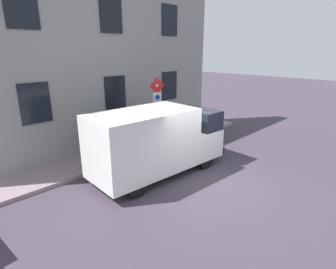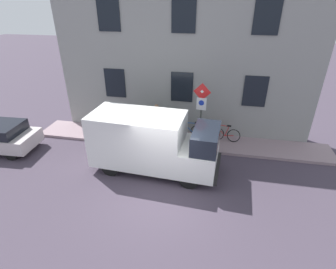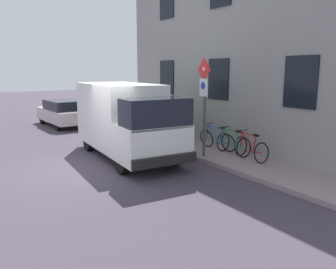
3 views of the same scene
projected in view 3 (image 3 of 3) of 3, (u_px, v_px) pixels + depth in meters
name	position (u px, v px, depth m)	size (l,w,h in m)	color
ground_plane	(91.00, 169.00, 10.56)	(80.00, 80.00, 0.00)	#413745
sidewalk_slab	(198.00, 149.00, 12.77)	(1.80, 14.86, 0.14)	gray
building_facade	(227.00, 38.00, 12.68)	(0.75, 12.86, 8.23)	gray
sign_post_stacked	(204.00, 93.00, 11.08)	(0.18, 0.56, 3.11)	#474C47
delivery_van	(126.00, 119.00, 11.74)	(2.33, 5.44, 2.50)	white
parked_hatchback	(64.00, 112.00, 18.38)	(1.96, 4.09, 1.38)	beige
bicycle_red	(250.00, 148.00, 11.03)	(0.49, 1.71, 0.89)	black
bicycle_green	(233.00, 144.00, 11.70)	(0.46, 1.72, 0.89)	black
bicycle_blue	(217.00, 140.00, 12.36)	(0.47, 1.72, 0.89)	black
pedestrian	(186.00, 118.00, 13.69)	(0.34, 0.44, 1.72)	#262B47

